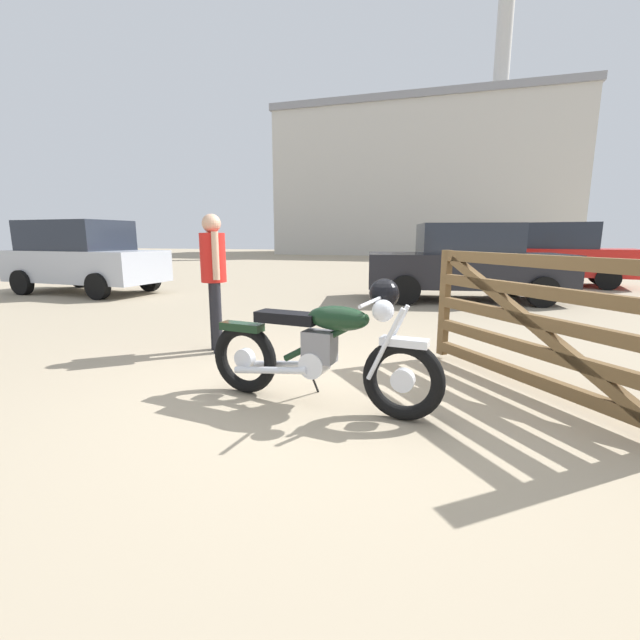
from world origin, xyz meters
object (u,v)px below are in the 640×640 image
object	(u,v)px
vintage_motorcycle	(325,348)
blue_hatchback_right	(554,253)
pale_sedan_back	(83,256)
timber_gate	(559,322)
white_estate_far	(465,262)
red_hatchback_near	(477,249)
bystander	(213,269)

from	to	relation	value
vintage_motorcycle	blue_hatchback_right	bearing A→B (deg)	77.85
blue_hatchback_right	pale_sedan_back	world-z (taller)	same
timber_gate	pale_sedan_back	size ratio (longest dim) A/B	0.52
vintage_motorcycle	white_estate_far	world-z (taller)	white_estate_far
white_estate_far	red_hatchback_near	size ratio (longest dim) A/B	1.09
timber_gate	white_estate_far	bearing A→B (deg)	-33.33
vintage_motorcycle	timber_gate	world-z (taller)	timber_gate
timber_gate	white_estate_far	distance (m)	6.13
pale_sedan_back	red_hatchback_near	world-z (taller)	same
bystander	pale_sedan_back	bearing A→B (deg)	-73.24
blue_hatchback_right	red_hatchback_near	xyz separation A→B (m)	(-1.89, 3.42, 0.00)
bystander	blue_hatchback_right	world-z (taller)	blue_hatchback_right
pale_sedan_back	red_hatchback_near	xyz separation A→B (m)	(9.84, 8.68, 0.00)
red_hatchback_near	white_estate_far	bearing A→B (deg)	91.69
bystander	white_estate_far	xyz separation A→B (m)	(3.11, 5.39, -0.18)
vintage_motorcycle	timber_gate	distance (m)	1.95
timber_gate	white_estate_far	world-z (taller)	white_estate_far
bystander	blue_hatchback_right	bearing A→B (deg)	-160.29
bystander	pale_sedan_back	distance (m)	7.27
blue_hatchback_right	white_estate_far	bearing A→B (deg)	-113.72
timber_gate	vintage_motorcycle	bearing A→B (deg)	69.53
timber_gate	white_estate_far	size ratio (longest dim) A/B	0.47
bystander	white_estate_far	bearing A→B (deg)	-158.80
red_hatchback_near	pale_sedan_back	bearing A→B (deg)	48.76
vintage_motorcycle	bystander	xyz separation A→B (m)	(-1.74, 1.30, 0.53)
timber_gate	pale_sedan_back	world-z (taller)	pale_sedan_back
bystander	red_hatchback_near	xyz separation A→B (m)	(3.84, 12.78, -0.10)
timber_gate	bystander	xyz separation A→B (m)	(-3.59, 0.72, 0.32)
timber_gate	bystander	distance (m)	3.67
vintage_motorcycle	red_hatchback_near	distance (m)	14.24
vintage_motorcycle	blue_hatchback_right	xyz separation A→B (m)	(3.99, 10.65, 0.43)
white_estate_far	red_hatchback_near	world-z (taller)	red_hatchback_near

